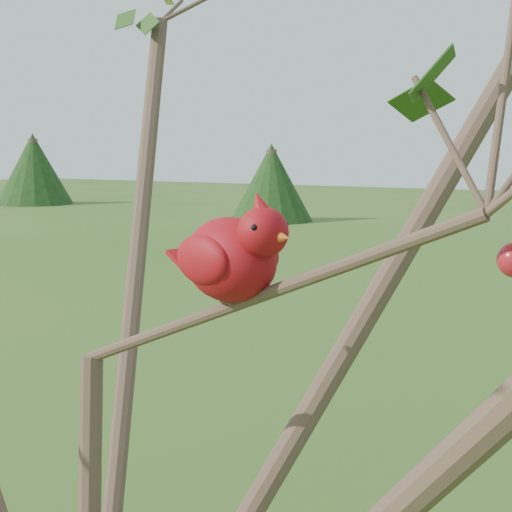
# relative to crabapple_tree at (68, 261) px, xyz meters

# --- Properties ---
(crabapple_tree) EXTENTS (2.35, 2.05, 2.95)m
(crabapple_tree) POSITION_rel_crabapple_tree_xyz_m (0.00, 0.00, 0.00)
(crabapple_tree) COLOR #463426
(crabapple_tree) RESTS_ON ground
(cardinal) EXTENTS (0.23, 0.15, 0.16)m
(cardinal) POSITION_rel_crabapple_tree_xyz_m (0.20, 0.10, 0.01)
(cardinal) COLOR #A10D16
(cardinal) RESTS_ON ground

